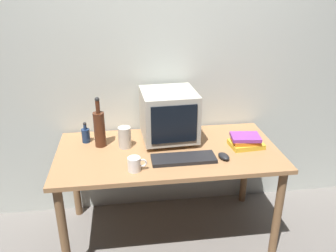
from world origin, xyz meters
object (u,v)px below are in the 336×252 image
crt_monitor (169,115)px  bottle_tall (99,128)px  metal_canister (125,137)px  book_stack (246,141)px  computer_mouse (224,156)px  bottle_short (86,135)px  mug (135,164)px  keyboard (184,159)px

crt_monitor → bottle_tall: size_ratio=1.12×
bottle_tall → metal_canister: size_ratio=2.43×
book_stack → crt_monitor: bearing=160.1°
computer_mouse → book_stack: size_ratio=0.42×
bottle_short → mug: bearing=-53.8°
bottle_tall → mug: size_ratio=3.03×
crt_monitor → bottle_short: bearing=176.3°
mug → book_stack: bearing=15.9°
crt_monitor → book_stack: crt_monitor is taller
keyboard → book_stack: 0.49m
computer_mouse → bottle_short: bearing=140.9°
computer_mouse → bottle_short: bottle_short is taller
computer_mouse → bottle_tall: 0.87m
crt_monitor → book_stack: bearing=-19.9°
mug → metal_canister: 0.34m
crt_monitor → book_stack: size_ratio=1.71×
keyboard → bottle_tall: size_ratio=1.15×
computer_mouse → bottle_tall: bearing=142.9°
bottle_short → computer_mouse: bearing=-22.5°
bottle_tall → book_stack: bearing=-8.5°
bottle_tall → metal_canister: 0.19m
bottle_short → book_stack: bearing=-11.5°
crt_monitor → metal_canister: size_ratio=2.71×
crt_monitor → mug: (-0.27, -0.41, -0.15)m
crt_monitor → mug: bearing=-122.9°
crt_monitor → book_stack: (0.52, -0.19, -0.15)m
bottle_short → mug: size_ratio=1.30×
crt_monitor → bottle_short: crt_monitor is taller
crt_monitor → metal_canister: 0.35m
book_stack → bottle_tall: bearing=171.5°
crt_monitor → computer_mouse: crt_monitor is taller
keyboard → mug: 0.33m
book_stack → metal_canister: (-0.84, 0.11, 0.03)m
crt_monitor → metal_canister: bearing=-165.8°
crt_monitor → bottle_short: (-0.60, 0.04, -0.14)m
keyboard → bottle_tall: bearing=151.6°
bottle_tall → mug: 0.45m
computer_mouse → keyboard: bearing=160.2°
bottle_short → mug: bottle_short is taller
computer_mouse → mug: (-0.59, -0.07, 0.03)m
book_stack → computer_mouse: bearing=-143.1°
keyboard → computer_mouse: 0.27m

